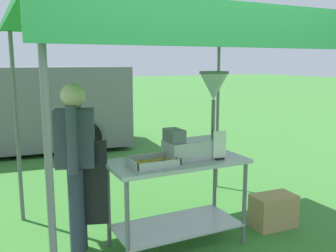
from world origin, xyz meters
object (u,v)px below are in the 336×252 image
at_px(donut_fryer, 200,123).
at_px(supply_crate, 273,211).
at_px(donut_tray, 153,163).
at_px(donut_cart, 177,185).
at_px(menu_sign, 220,147).
at_px(vendor, 77,161).
at_px(stall_canopy, 173,29).

xyz_separation_m(donut_fryer, supply_crate, (0.89, -0.09, -1.03)).
relative_size(donut_tray, supply_crate, 0.85).
height_order(donut_fryer, supply_crate, donut_fryer).
xyz_separation_m(donut_cart, supply_crate, (1.14, -0.10, -0.44)).
distance_m(menu_sign, supply_crate, 1.12).
relative_size(donut_cart, donut_fryer, 1.58).
distance_m(donut_tray, vendor, 0.70).
relative_size(donut_tray, menu_sign, 1.51).
height_order(donut_cart, donut_tray, donut_tray).
xyz_separation_m(donut_fryer, menu_sign, (0.12, -0.16, -0.22)).
distance_m(donut_tray, supply_crate, 1.59).
height_order(stall_canopy, supply_crate, stall_canopy).
xyz_separation_m(donut_fryer, vendor, (-1.15, 0.24, -0.30)).
xyz_separation_m(menu_sign, supply_crate, (0.77, 0.07, -0.81)).
relative_size(donut_cart, menu_sign, 4.75).
bearing_deg(menu_sign, stall_canopy, 144.34).
distance_m(stall_canopy, supply_crate, 2.23).
bearing_deg(donut_tray, donut_cart, 14.77).
relative_size(stall_canopy, donut_tray, 6.76).
bearing_deg(stall_canopy, vendor, 171.03).
bearing_deg(donut_cart, vendor, 165.11).
bearing_deg(donut_tray, vendor, 153.18).
bearing_deg(stall_canopy, supply_crate, -9.76).
distance_m(stall_canopy, menu_sign, 1.19).
xyz_separation_m(donut_tray, donut_fryer, (0.53, 0.07, 0.32)).
relative_size(donut_tray, vendor, 0.26).
xyz_separation_m(donut_cart, vendor, (-0.90, 0.24, 0.28)).
height_order(stall_canopy, vendor, stall_canopy).
xyz_separation_m(menu_sign, vendor, (-1.27, 0.41, -0.09)).
bearing_deg(donut_fryer, stall_canopy, 157.67).
distance_m(stall_canopy, donut_fryer, 0.92).
relative_size(donut_cart, donut_tray, 3.15).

